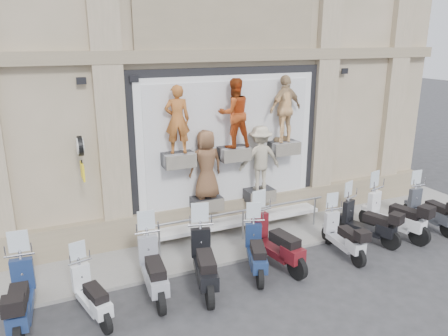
{
  "coord_description": "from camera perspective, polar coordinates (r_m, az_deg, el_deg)",
  "views": [
    {
      "loc": [
        -4.84,
        -7.58,
        5.28
      ],
      "look_at": [
        -0.6,
        1.9,
        2.18
      ],
      "focal_mm": 35.0,
      "sensor_mm": 36.0,
      "label": 1
    }
  ],
  "objects": [
    {
      "name": "clock_sign_bracket",
      "position": [
        10.39,
        -18.22,
        1.99
      ],
      "size": [
        0.1,
        0.8,
        1.02
      ],
      "color": "black",
      "rests_on": "ground"
    },
    {
      "name": "scooter_a",
      "position": [
        9.24,
        -25.21,
        -13.83
      ],
      "size": [
        0.78,
        2.1,
        1.67
      ],
      "primitive_type": null,
      "rotation": [
        0.0,
        0.0,
        -0.09
      ],
      "color": "navy",
      "rests_on": "ground"
    },
    {
      "name": "guard_rail",
      "position": [
        11.76,
        2.48,
        -7.54
      ],
      "size": [
        5.06,
        0.1,
        0.93
      ],
      "primitive_type": null,
      "color": "#9EA0A5",
      "rests_on": "ground"
    },
    {
      "name": "sidewalk",
      "position": [
        12.02,
        2.24,
        -9.21
      ],
      "size": [
        16.0,
        2.2,
        0.08
      ],
      "primitive_type": "cube",
      "color": "gray",
      "rests_on": "ground"
    },
    {
      "name": "scooter_j",
      "position": [
        13.79,
        25.42,
        -4.09
      ],
      "size": [
        0.61,
        1.93,
        1.56
      ],
      "primitive_type": null,
      "rotation": [
        0.0,
        0.0,
        -0.03
      ],
      "color": "#33363E",
      "rests_on": "ground"
    },
    {
      "name": "scooter_d",
      "position": [
        9.56,
        -2.58,
        -10.89
      ],
      "size": [
        1.11,
        2.21,
        1.72
      ],
      "primitive_type": null,
      "rotation": [
        0.0,
        0.0,
        -0.24
      ],
      "color": "black",
      "rests_on": "ground"
    },
    {
      "name": "scooter_h",
      "position": [
        12.28,
        18.28,
        -5.78
      ],
      "size": [
        1.18,
        1.98,
        1.55
      ],
      "primitive_type": null,
      "rotation": [
        0.0,
        0.0,
        0.36
      ],
      "color": "black",
      "rests_on": "ground"
    },
    {
      "name": "scooter_b",
      "position": [
        9.09,
        -17.05,
        -14.43
      ],
      "size": [
        0.89,
        1.79,
        1.4
      ],
      "primitive_type": null,
      "rotation": [
        0.0,
        0.0,
        0.24
      ],
      "color": "silver",
      "rests_on": "ground"
    },
    {
      "name": "scooter_i",
      "position": [
        12.82,
        21.44,
        -4.75
      ],
      "size": [
        1.14,
        2.2,
        1.71
      ],
      "primitive_type": null,
      "rotation": [
        0.0,
        0.0,
        0.26
      ],
      "color": "white",
      "rests_on": "ground"
    },
    {
      "name": "scooter_g",
      "position": [
        11.38,
        15.4,
        -7.56
      ],
      "size": [
        0.66,
        1.83,
        1.46
      ],
      "primitive_type": null,
      "rotation": [
        0.0,
        0.0,
        -0.08
      ],
      "color": "#B3B4BA",
      "rests_on": "ground"
    },
    {
      "name": "ground",
      "position": [
        10.43,
        7.5,
        -13.94
      ],
      "size": [
        90.0,
        90.0,
        0.0
      ],
      "primitive_type": "plane",
      "color": "#2E2E31",
      "rests_on": "ground"
    },
    {
      "name": "scooter_e",
      "position": [
        10.22,
        4.27,
        -9.69
      ],
      "size": [
        1.16,
        1.93,
        1.51
      ],
      "primitive_type": null,
      "rotation": [
        0.0,
        0.0,
        -0.36
      ],
      "color": "#16274E",
      "rests_on": "ground"
    },
    {
      "name": "scooter_c",
      "position": [
        9.46,
        -9.29,
        -11.66
      ],
      "size": [
        0.78,
        2.09,
        1.66
      ],
      "primitive_type": null,
      "rotation": [
        0.0,
        0.0,
        -0.09
      ],
      "color": "gray",
      "rests_on": "ground"
    },
    {
      "name": "scooter_f",
      "position": [
        10.52,
        6.84,
        -8.37
      ],
      "size": [
        0.95,
        2.17,
        1.71
      ],
      "primitive_type": null,
      "rotation": [
        0.0,
        0.0,
        0.16
      ],
      "color": "#550E14",
      "rests_on": "ground"
    },
    {
      "name": "shop_vitrine",
      "position": [
        11.78,
        1.47,
        2.74
      ],
      "size": [
        5.6,
        0.83,
        4.3
      ],
      "color": "black",
      "rests_on": "ground"
    },
    {
      "name": "building",
      "position": [
        15.38,
        -6.08,
        19.24
      ],
      "size": [
        14.0,
        8.6,
        12.0
      ],
      "primitive_type": null,
      "color": "tan",
      "rests_on": "ground"
    }
  ]
}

